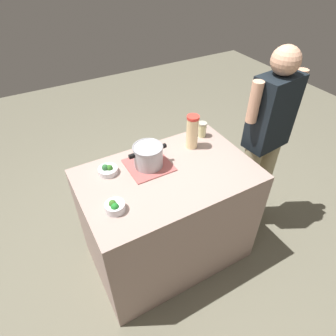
% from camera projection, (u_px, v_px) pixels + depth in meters
% --- Properties ---
extents(ground_plane, '(8.00, 8.00, 0.00)m').
position_uv_depth(ground_plane, '(168.00, 251.00, 2.59)').
color(ground_plane, '#6A6754').
extents(counter_slab, '(1.23, 0.78, 0.92)m').
position_uv_depth(counter_slab, '(168.00, 217.00, 2.30)').
color(counter_slab, '#A3887E').
rests_on(counter_slab, ground_plane).
extents(dish_cloth, '(0.30, 0.29, 0.01)m').
position_uv_depth(dish_cloth, '(149.00, 165.00, 2.07)').
color(dish_cloth, '#A95451').
rests_on(dish_cloth, counter_slab).
extents(cooking_pot, '(0.28, 0.21, 0.16)m').
position_uv_depth(cooking_pot, '(148.00, 155.00, 2.01)').
color(cooking_pot, '#B7B7BC').
rests_on(cooking_pot, dish_cloth).
extents(lemonade_pitcher, '(0.09, 0.09, 0.27)m').
position_uv_depth(lemonade_pitcher, '(192.00, 132.00, 2.17)').
color(lemonade_pitcher, '#F9DB9E').
rests_on(lemonade_pitcher, counter_slab).
extents(mason_jar, '(0.07, 0.07, 0.12)m').
position_uv_depth(mason_jar, '(202.00, 129.00, 2.33)').
color(mason_jar, beige).
rests_on(mason_jar, counter_slab).
extents(broccoli_bowl_front, '(0.12, 0.12, 0.08)m').
position_uv_depth(broccoli_bowl_front, '(115.00, 207.00, 1.73)').
color(broccoli_bowl_front, silver).
rests_on(broccoli_bowl_front, counter_slab).
extents(broccoli_bowl_center, '(0.13, 0.13, 0.08)m').
position_uv_depth(broccoli_bowl_center, '(108.00, 170.00, 1.99)').
color(broccoli_bowl_center, silver).
rests_on(broccoli_bowl_center, counter_slab).
extents(person_cook, '(0.50, 0.23, 1.65)m').
position_uv_depth(person_cook, '(265.00, 140.00, 2.32)').
color(person_cook, tan).
rests_on(person_cook, ground_plane).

